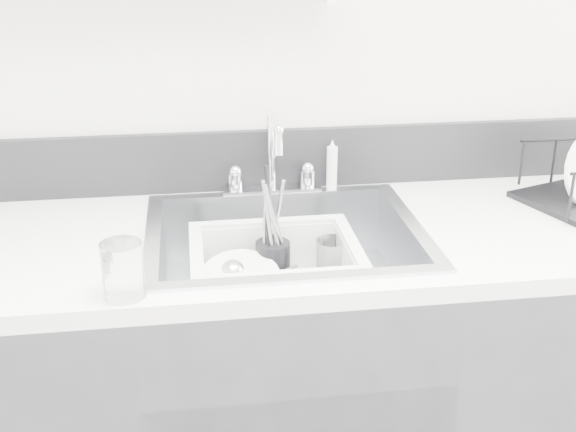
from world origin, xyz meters
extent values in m
cube|color=silver|center=(0.00, 1.49, 1.30)|extent=(3.50, 0.02, 2.60)
cube|color=#2C2C30|center=(0.00, 1.19, 0.44)|extent=(3.20, 0.62, 0.88)
cube|color=white|center=(0.00, 1.19, 0.90)|extent=(3.20, 0.62, 0.04)
cube|color=black|center=(0.00, 1.49, 1.00)|extent=(3.20, 0.02, 0.16)
cube|color=silver|center=(0.00, 1.44, 0.93)|extent=(0.26, 0.06, 0.02)
cylinder|color=silver|center=(-0.10, 1.44, 0.96)|extent=(0.04, 0.04, 0.05)
cylinder|color=silver|center=(0.10, 1.44, 0.96)|extent=(0.04, 0.04, 0.05)
cylinder|color=silver|center=(0.00, 1.44, 1.03)|extent=(0.02, 0.02, 0.20)
cylinder|color=silver|center=(0.00, 1.37, 1.14)|extent=(0.02, 0.15, 0.02)
cylinder|color=silver|center=(0.16, 1.44, 0.99)|extent=(0.03, 0.03, 0.14)
cylinder|color=white|center=(-0.10, 1.15, 0.77)|extent=(0.21, 0.21, 0.01)
cylinder|color=white|center=(-0.10, 1.15, 0.79)|extent=(0.20, 0.20, 0.01)
cylinder|color=white|center=(-0.11, 1.15, 0.82)|extent=(0.24, 0.23, 0.09)
cylinder|color=black|center=(-0.02, 1.24, 0.82)|extent=(0.08, 0.08, 0.10)
cylinder|color=silver|center=(-0.04, 1.25, 0.91)|extent=(0.01, 0.05, 0.21)
cylinder|color=silver|center=(-0.01, 1.23, 0.90)|extent=(0.02, 0.04, 0.19)
cylinder|color=black|center=(-0.03, 1.24, 0.93)|extent=(0.01, 0.06, 0.23)
cylinder|color=white|center=(0.12, 1.22, 0.82)|extent=(0.08, 0.08, 0.11)
cylinder|color=white|center=(-0.35, 0.93, 0.98)|extent=(0.08, 0.08, 0.11)
imported|color=white|center=(0.08, 1.13, 0.79)|extent=(0.14, 0.14, 0.04)
camera|label=1|loc=(-0.21, -0.33, 1.60)|focal=45.00mm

